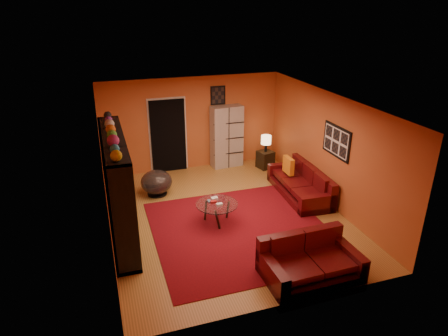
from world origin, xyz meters
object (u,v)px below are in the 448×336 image
object	(u,v)px
tv	(120,188)
loveseat	(308,260)
sofa	(303,184)
table_lamp	(266,140)
storage_cabinet	(227,137)
entertainment_unit	(118,187)
bowl_chair	(157,182)
side_table	(265,160)
coffee_table	(217,206)

from	to	relation	value
tv	loveseat	xyz separation A→B (m)	(2.95, -2.45, -0.72)
sofa	loveseat	distance (m)	3.15
table_lamp	loveseat	bearing A→B (deg)	-104.58
sofa	storage_cabinet	xyz separation A→B (m)	(-1.19, 2.39, 0.60)
entertainment_unit	table_lamp	size ratio (longest dim) A/B	6.37
table_lamp	tv	bearing A→B (deg)	-151.67
entertainment_unit	loveseat	size ratio (longest dim) A/B	1.78
sofa	bowl_chair	size ratio (longest dim) A/B	2.84
bowl_chair	table_lamp	distance (m)	3.37
bowl_chair	storage_cabinet	bearing A→B (deg)	29.35
tv	sofa	distance (m)	4.43
tv	side_table	xyz separation A→B (m)	(4.18, 2.25, -0.75)
entertainment_unit	side_table	distance (m)	4.88
coffee_table	side_table	size ratio (longest dim) A/B	1.81
storage_cabinet	tv	bearing A→B (deg)	-144.43
coffee_table	bowl_chair	size ratio (longest dim) A/B	1.17
side_table	sofa	bearing A→B (deg)	-84.42
tv	storage_cabinet	bearing A→B (deg)	-49.00
storage_cabinet	bowl_chair	xyz separation A→B (m)	(-2.24, -1.26, -0.55)
entertainment_unit	sofa	distance (m)	4.50
storage_cabinet	bowl_chair	size ratio (longest dim) A/B	2.30
side_table	bowl_chair	bearing A→B (deg)	-166.90
storage_cabinet	bowl_chair	distance (m)	2.63
tv	coffee_table	bearing A→B (deg)	-97.97
tv	side_table	size ratio (longest dim) A/B	1.94
loveseat	side_table	xyz separation A→B (m)	(1.22, 4.71, -0.03)
coffee_table	storage_cabinet	bearing A→B (deg)	67.95
coffee_table	entertainment_unit	bearing A→B (deg)	173.39
sofa	side_table	size ratio (longest dim) A/B	4.39
side_table	table_lamp	bearing A→B (deg)	0.00
entertainment_unit	coffee_table	xyz separation A→B (m)	(2.00, -0.23, -0.64)
coffee_table	bowl_chair	distance (m)	2.04
entertainment_unit	bowl_chair	size ratio (longest dim) A/B	3.88
sofa	storage_cabinet	bearing A→B (deg)	119.70
tv	bowl_chair	bearing A→B (deg)	-31.83
storage_cabinet	side_table	world-z (taller)	storage_cabinet
sofa	side_table	distance (m)	1.89
loveseat	storage_cabinet	bearing A→B (deg)	-3.68
sofa	bowl_chair	xyz separation A→B (m)	(-3.43, 1.13, 0.05)
loveseat	storage_cabinet	world-z (taller)	storage_cabinet
bowl_chair	table_lamp	size ratio (longest dim) A/B	1.64
storage_cabinet	side_table	distance (m)	1.29
sofa	loveseat	size ratio (longest dim) A/B	1.30
loveseat	side_table	bearing A→B (deg)	-15.84
side_table	table_lamp	distance (m)	0.58
sofa	storage_cabinet	distance (m)	2.74
sofa	bowl_chair	world-z (taller)	sofa
storage_cabinet	table_lamp	distance (m)	1.13
tv	table_lamp	xyz separation A→B (m)	(4.18, 2.25, -0.17)
bowl_chair	table_lamp	bearing A→B (deg)	13.10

